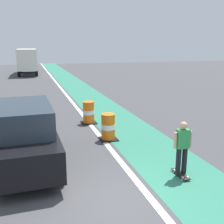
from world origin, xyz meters
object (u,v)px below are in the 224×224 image
Objects in this scene: delivery_truck_down_block at (27,60)px; parked_suv_nearest at (25,135)px; traffic_barrel_front at (108,127)px; skateboarder_on_lane at (182,147)px; traffic_barrel_mid at (89,113)px.

parked_suv_nearest is at bearing -90.65° from delivery_truck_down_block.
traffic_barrel_front is at bearing 27.68° from parked_suv_nearest.
delivery_truck_down_block is (0.33, 28.79, 0.81)m from parked_suv_nearest.
skateboarder_on_lane is 0.22× the size of delivery_truck_down_block.
skateboarder_on_lane is 31.15m from delivery_truck_down_block.
parked_suv_nearest is 4.25× the size of traffic_barrel_mid.
delivery_truck_down_block reaches higher than skateboarder_on_lane.
parked_suv_nearest is at bearing 154.60° from skateboarder_on_lane.
skateboarder_on_lane is at bearing -25.40° from parked_suv_nearest.
delivery_truck_down_block is at bearing 96.17° from traffic_barrel_mid.
parked_suv_nearest is 5.28m from traffic_barrel_mid.
traffic_barrel_mid is 0.14× the size of delivery_truck_down_block.
delivery_truck_down_block reaches higher than parked_suv_nearest.
delivery_truck_down_block reaches higher than traffic_barrel_mid.
traffic_barrel_front is at bearing -84.81° from traffic_barrel_mid.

